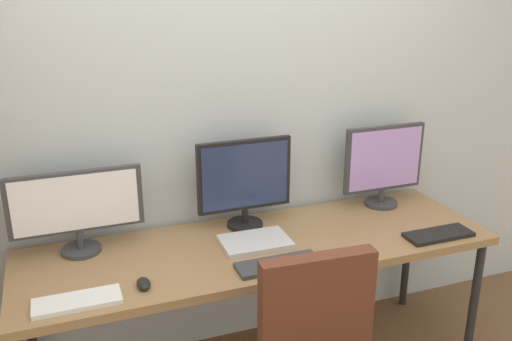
% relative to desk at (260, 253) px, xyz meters
% --- Properties ---
extents(wall_back, '(4.63, 0.10, 2.60)m').
position_rel_desk_xyz_m(wall_back, '(0.00, 0.42, 0.61)').
color(wall_back, silver).
rests_on(wall_back, ground_plane).
extents(desk, '(2.23, 0.68, 0.74)m').
position_rel_desk_xyz_m(desk, '(0.00, 0.00, 0.00)').
color(desk, '#936D47').
rests_on(desk, ground_plane).
extents(monitor_left, '(0.59, 0.18, 0.39)m').
position_rel_desk_xyz_m(monitor_left, '(-0.79, 0.21, 0.27)').
color(monitor_left, '#38383D').
rests_on(monitor_left, desk).
extents(monitor_center, '(0.48, 0.18, 0.45)m').
position_rel_desk_xyz_m(monitor_center, '(0.00, 0.21, 0.30)').
color(monitor_center, black).
rests_on(monitor_center, desk).
extents(monitor_right, '(0.46, 0.18, 0.45)m').
position_rel_desk_xyz_m(monitor_right, '(0.79, 0.21, 0.29)').
color(monitor_right, '#38383D').
rests_on(monitor_right, desk).
extents(keyboard_left, '(0.33, 0.13, 0.02)m').
position_rel_desk_xyz_m(keyboard_left, '(-0.84, -0.23, 0.06)').
color(keyboard_left, silver).
rests_on(keyboard_left, desk).
extents(keyboard_center, '(0.37, 0.13, 0.02)m').
position_rel_desk_xyz_m(keyboard_center, '(0.00, -0.23, 0.06)').
color(keyboard_center, '#38383D').
rests_on(keyboard_center, desk).
extents(keyboard_right, '(0.34, 0.13, 0.02)m').
position_rel_desk_xyz_m(keyboard_right, '(0.84, -0.23, 0.06)').
color(keyboard_right, black).
rests_on(keyboard_right, desk).
extents(computer_mouse, '(0.06, 0.10, 0.03)m').
position_rel_desk_xyz_m(computer_mouse, '(-0.58, -0.20, 0.07)').
color(computer_mouse, black).
rests_on(computer_mouse, desk).
extents(laptop_closed, '(0.32, 0.23, 0.02)m').
position_rel_desk_xyz_m(laptop_closed, '(-0.02, 0.00, 0.06)').
color(laptop_closed, silver).
rests_on(laptop_closed, desk).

